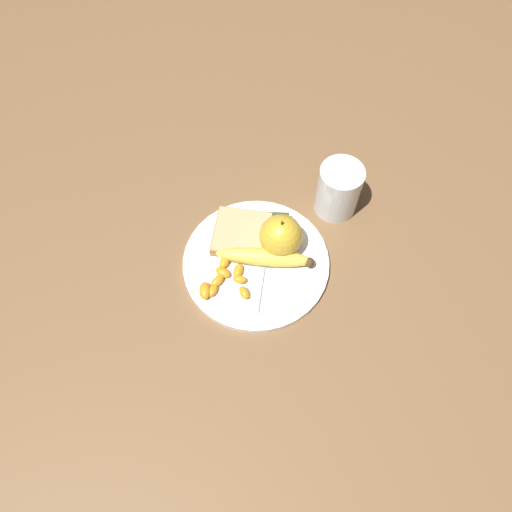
{
  "coord_description": "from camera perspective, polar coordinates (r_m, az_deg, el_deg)",
  "views": [
    {
      "loc": [
        -0.02,
        0.43,
        0.81
      ],
      "look_at": [
        0.0,
        0.0,
        0.03
      ],
      "focal_mm": 35.0,
      "sensor_mm": 36.0,
      "label": 1
    }
  ],
  "objects": [
    {
      "name": "orange_segment_4",
      "position": [
        0.89,
        -2.05,
        -1.68
      ],
      "size": [
        0.02,
        0.03,
        0.02
      ],
      "color": "orange",
      "rests_on": "plate"
    },
    {
      "name": "juice_glass",
      "position": [
        0.96,
        9.38,
        7.37
      ],
      "size": [
        0.08,
        0.08,
        0.11
      ],
      "color": "silver",
      "rests_on": "ground_plane"
    },
    {
      "name": "orange_segment_3",
      "position": [
        0.89,
        -4.43,
        -2.86
      ],
      "size": [
        0.03,
        0.03,
        0.02
      ],
      "color": "orange",
      "rests_on": "plate"
    },
    {
      "name": "orange_segment_0",
      "position": [
        0.88,
        -4.96,
        -3.92
      ],
      "size": [
        0.02,
        0.03,
        0.01
      ],
      "color": "orange",
      "rests_on": "plate"
    },
    {
      "name": "orange_segment_2",
      "position": [
        0.87,
        -1.36,
        -4.21
      ],
      "size": [
        0.03,
        0.03,
        0.01
      ],
      "color": "orange",
      "rests_on": "plate"
    },
    {
      "name": "bread_slice",
      "position": [
        0.93,
        -1.6,
        2.55
      ],
      "size": [
        0.11,
        0.11,
        0.02
      ],
      "color": "olive",
      "rests_on": "plate"
    },
    {
      "name": "fork",
      "position": [
        0.91,
        0.8,
        -0.42
      ],
      "size": [
        0.04,
        0.18,
        0.0
      ],
      "rotation": [
        0.0,
        0.0,
        10.9
      ],
      "color": "#B2B2B7",
      "rests_on": "plate"
    },
    {
      "name": "banana",
      "position": [
        0.89,
        1.07,
        -0.31
      ],
      "size": [
        0.18,
        0.04,
        0.03
      ],
      "color": "#E0CC4C",
      "rests_on": "plate"
    },
    {
      "name": "jam_packet",
      "position": [
        0.94,
        2.31,
        3.66
      ],
      "size": [
        0.05,
        0.04,
        0.02
      ],
      "color": "white",
      "rests_on": "plate"
    },
    {
      "name": "orange_segment_5",
      "position": [
        0.89,
        -1.87,
        -2.7
      ],
      "size": [
        0.03,
        0.02,
        0.01
      ],
      "color": "orange",
      "rests_on": "plate"
    },
    {
      "name": "orange_segment_7",
      "position": [
        0.88,
        -5.86,
        -3.97
      ],
      "size": [
        0.02,
        0.04,
        0.02
      ],
      "color": "orange",
      "rests_on": "plate"
    },
    {
      "name": "orange_segment_6",
      "position": [
        0.89,
        -3.81,
        -1.89
      ],
      "size": [
        0.03,
        0.03,
        0.02
      ],
      "color": "orange",
      "rests_on": "plate"
    },
    {
      "name": "orange_segment_1",
      "position": [
        0.9,
        -3.61,
        -0.67
      ],
      "size": [
        0.03,
        0.03,
        0.02
      ],
      "color": "orange",
      "rests_on": "plate"
    },
    {
      "name": "ground_plane",
      "position": [
        0.92,
        -0.0,
        -0.95
      ],
      "size": [
        3.0,
        3.0,
        0.0
      ],
      "primitive_type": "plane",
      "color": "brown"
    },
    {
      "name": "plate",
      "position": [
        0.91,
        -0.0,
        -0.72
      ],
      "size": [
        0.27,
        0.27,
        0.01
      ],
      "color": "white",
      "rests_on": "ground_plane"
    },
    {
      "name": "apple",
      "position": [
        0.89,
        2.86,
        2.32
      ],
      "size": [
        0.08,
        0.08,
        0.09
      ],
      "color": "gold",
      "rests_on": "plate"
    }
  ]
}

